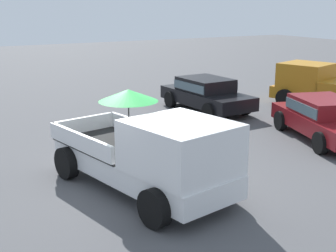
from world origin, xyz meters
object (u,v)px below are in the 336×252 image
Objects in this scene: pickup_truck_main at (152,154)px; parked_sedan_near at (206,93)px; pickup_truck_red at (328,88)px; parked_sedan_far at (325,117)px.

pickup_truck_main reaches higher than parked_sedan_near.
pickup_truck_red reaches higher than parked_sedan_far.
pickup_truck_red is 1.17× the size of parked_sedan_near.
parked_sedan_far is (-1.35, 6.88, -0.24)m from pickup_truck_main.
pickup_truck_red is at bearing 62.56° from parked_sedan_near.
pickup_truck_main is 1.15× the size of parked_sedan_far.
parked_sedan_far is at bearing 8.41° from parked_sedan_near.
parked_sedan_near is (-6.61, 5.84, -0.24)m from pickup_truck_main.
pickup_truck_red is 1.11× the size of parked_sedan_far.
parked_sedan_far is (3.16, -3.55, -0.13)m from pickup_truck_red.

